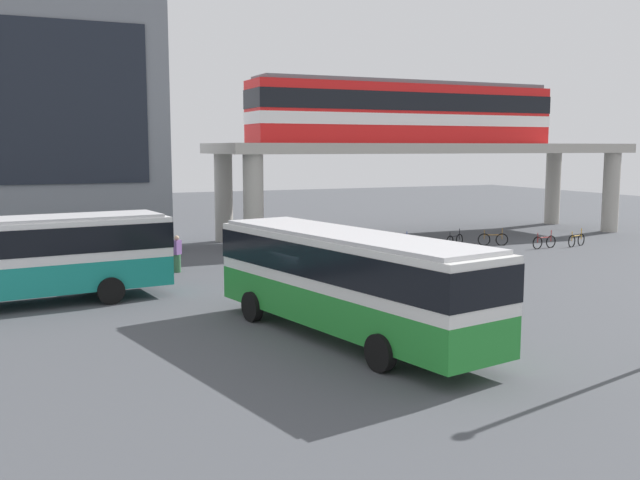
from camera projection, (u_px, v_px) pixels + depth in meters
ground_plane at (223, 277)px, 32.18m from camera, size 120.00×120.00×0.00m
elevated_platform at (429, 157)px, 46.09m from camera, size 27.90×7.27×5.95m
train at (406, 112)px, 45.04m from camera, size 20.27×2.96×3.84m
bus_main at (347, 274)px, 21.51m from camera, size 4.64×11.32×3.22m
bus_secondary at (13, 253)px, 25.81m from camera, size 11.26×3.80×3.22m
bicycle_red at (544, 242)px, 41.15m from camera, size 1.79×0.22×1.04m
bicycle_brown at (493, 239)px, 42.34m from camera, size 1.66×0.78×1.04m
bicycle_orange at (577, 240)px, 41.95m from camera, size 1.72×0.60×1.04m
bicycle_black at (455, 241)px, 41.75m from camera, size 1.65×0.80×1.04m
bicycle_blue at (398, 243)px, 40.60m from camera, size 1.78×0.27×1.04m
pedestrian_near_building at (177, 255)px, 33.21m from camera, size 0.47×0.46×1.71m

